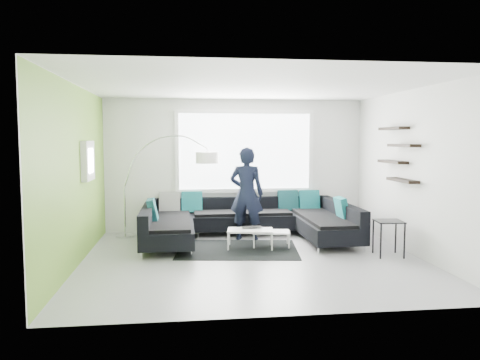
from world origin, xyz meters
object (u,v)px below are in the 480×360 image
at_px(sectional_sofa, 247,222).
at_px(arc_lamp, 124,187).
at_px(person, 246,194).
at_px(coffee_table, 261,238).
at_px(laptop, 252,228).
at_px(side_table, 388,238).

xyz_separation_m(sectional_sofa, arc_lamp, (-2.37, 0.68, 0.65)).
xyz_separation_m(sectional_sofa, person, (0.01, 0.17, 0.53)).
relative_size(coffee_table, arc_lamp, 0.51).
relative_size(sectional_sofa, arc_lamp, 1.92).
height_order(coffee_table, person, person).
distance_m(coffee_table, laptop, 0.24).
bearing_deg(side_table, sectional_sofa, 147.47).
xyz_separation_m(arc_lamp, laptop, (2.39, -1.18, -0.66)).
distance_m(side_table, laptop, 2.35).
height_order(side_table, person, person).
distance_m(arc_lamp, person, 2.44).
relative_size(arc_lamp, side_table, 3.40).
bearing_deg(sectional_sofa, side_table, -32.54).
xyz_separation_m(sectional_sofa, side_table, (2.20, -1.40, -0.07)).
bearing_deg(person, sectional_sofa, 105.05).
height_order(sectional_sofa, laptop, sectional_sofa).
relative_size(arc_lamp, laptop, 5.11).
xyz_separation_m(arc_lamp, person, (2.38, -0.51, -0.12)).
height_order(side_table, laptop, side_table).
xyz_separation_m(person, laptop, (0.01, -0.67, -0.54)).
bearing_deg(coffee_table, laptop, 178.19).
bearing_deg(arc_lamp, coffee_table, -10.86).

